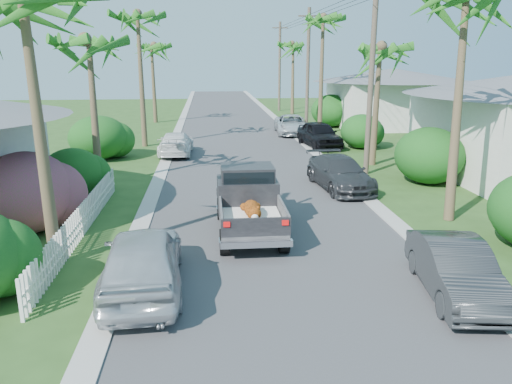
{
  "coord_description": "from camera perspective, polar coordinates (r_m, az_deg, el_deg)",
  "views": [
    {
      "loc": [
        -1.96,
        -9.98,
        5.45
      ],
      "look_at": [
        -0.53,
        4.98,
        1.4
      ],
      "focal_mm": 35.0,
      "sensor_mm": 36.0,
      "label": 1
    }
  ],
  "objects": [
    {
      "name": "road",
      "position": [
        35.45,
        -2.27,
        6.26
      ],
      "size": [
        8.0,
        100.0,
        0.02
      ],
      "primitive_type": "cube",
      "color": "#38383A",
      "rests_on": "ground"
    },
    {
      "name": "shrub_r_c",
      "position": [
        31.74,
        12.0,
        6.8
      ],
      "size": [
        2.6,
        2.86,
        2.1
      ],
      "primitive_type": "ellipsoid",
      "color": "#124115",
      "rests_on": "ground"
    },
    {
      "name": "parked_car_lf",
      "position": [
        29.22,
        -9.13,
        5.46
      ],
      "size": [
        1.94,
        4.55,
        1.31
      ],
      "primitive_type": "imported",
      "rotation": [
        0.0,
        0.0,
        3.12
      ],
      "color": "white",
      "rests_on": "ground"
    },
    {
      "name": "picket_fence",
      "position": [
        16.74,
        -19.2,
        -2.98
      ],
      "size": [
        0.1,
        11.0,
        1.0
      ],
      "primitive_type": "cube",
      "color": "white",
      "rests_on": "ground"
    },
    {
      "name": "palm_r_d",
      "position": [
        50.7,
        4.3,
        16.51
      ],
      "size": [
        4.4,
        4.4,
        8.0
      ],
      "color": "brown",
      "rests_on": "ground"
    },
    {
      "name": "curb_left",
      "position": [
        35.47,
        -9.26,
        6.11
      ],
      "size": [
        0.6,
        100.0,
        0.06
      ],
      "primitive_type": "cube",
      "color": "#A5A39E",
      "rests_on": "ground"
    },
    {
      "name": "parked_car_rd",
      "position": [
        36.98,
        4.1,
        7.66
      ],
      "size": [
        2.55,
        5.07,
        1.38
      ],
      "primitive_type": "imported",
      "rotation": [
        0.0,
        0.0,
        -0.06
      ],
      "color": "silver",
      "rests_on": "ground"
    },
    {
      "name": "shrub_l_c",
      "position": [
        21.18,
        -20.25,
        2.02
      ],
      "size": [
        2.4,
        2.64,
        2.0
      ],
      "primitive_type": "ellipsoid",
      "color": "#124115",
      "rests_on": "ground"
    },
    {
      "name": "palm_l_d",
      "position": [
        44.22,
        -11.85,
        16.08
      ],
      "size": [
        4.4,
        4.4,
        7.7
      ],
      "color": "brown",
      "rests_on": "ground"
    },
    {
      "name": "utility_pole_b",
      "position": [
        24.2,
        13.04,
        12.7
      ],
      "size": [
        1.6,
        0.26,
        9.0
      ],
      "color": "brown",
      "rests_on": "ground"
    },
    {
      "name": "parked_car_rn",
      "position": [
        12.7,
        21.83,
        -8.25
      ],
      "size": [
        1.92,
        4.12,
        1.31
      ],
      "primitive_type": "imported",
      "rotation": [
        0.0,
        0.0,
        -0.14
      ],
      "color": "#2C2F31",
      "rests_on": "ground"
    },
    {
      "name": "house_right_far",
      "position": [
        42.82,
        15.22,
        10.12
      ],
      "size": [
        9.0,
        8.0,
        4.6
      ],
      "color": "silver",
      "rests_on": "ground"
    },
    {
      "name": "utility_pole_d",
      "position": [
        53.52,
        2.72,
        14.17
      ],
      "size": [
        1.6,
        0.26,
        9.0
      ],
      "color": "brown",
      "rests_on": "ground"
    },
    {
      "name": "parked_car_ln",
      "position": [
        12.3,
        -12.83,
        -7.59
      ],
      "size": [
        2.12,
        4.73,
        1.58
      ],
      "primitive_type": "imported",
      "rotation": [
        0.0,
        0.0,
        3.2
      ],
      "color": "silver",
      "rests_on": "ground"
    },
    {
      "name": "palm_r_c",
      "position": [
        36.99,
        7.7,
        19.09
      ],
      "size": [
        4.4,
        4.4,
        9.4
      ],
      "color": "brown",
      "rests_on": "ground"
    },
    {
      "name": "ground",
      "position": [
        11.54,
        5.1,
        -13.17
      ],
      "size": [
        120.0,
        120.0,
        0.0
      ],
      "primitive_type": "plane",
      "color": "#2A491B",
      "rests_on": "ground"
    },
    {
      "name": "palm_l_c",
      "position": [
        32.32,
        -13.4,
        19.08
      ],
      "size": [
        4.4,
        4.4,
        9.2
      ],
      "color": "brown",
      "rests_on": "ground"
    },
    {
      "name": "parked_car_rf",
      "position": [
        31.82,
        7.26,
        6.54
      ],
      "size": [
        2.43,
        4.8,
        1.57
      ],
      "primitive_type": "imported",
      "rotation": [
        0.0,
        0.0,
        0.13
      ],
      "color": "black",
      "rests_on": "ground"
    },
    {
      "name": "palm_l_b",
      "position": [
        22.51,
        -18.65,
        16.11
      ],
      "size": [
        4.4,
        4.4,
        7.4
      ],
      "color": "brown",
      "rests_on": "ground"
    },
    {
      "name": "shrub_r_d",
      "position": [
        41.41,
        8.57,
        9.18
      ],
      "size": [
        3.2,
        3.52,
        2.6
      ],
      "primitive_type": "ellipsoid",
      "color": "#124115",
      "rests_on": "ground"
    },
    {
      "name": "palm_r_b",
      "position": [
        26.41,
        13.96,
        15.76
      ],
      "size": [
        4.4,
        4.4,
        7.2
      ],
      "color": "brown",
      "rests_on": "ground"
    },
    {
      "name": "pickup_truck",
      "position": [
        16.24,
        -0.92,
        -0.79
      ],
      "size": [
        1.98,
        5.12,
        2.06
      ],
      "color": "black",
      "rests_on": "ground"
    },
    {
      "name": "shrub_l_d",
      "position": [
        28.94,
        -17.57,
        5.95
      ],
      "size": [
        3.2,
        3.52,
        2.4
      ],
      "primitive_type": "ellipsoid",
      "color": "#124115",
      "rests_on": "ground"
    },
    {
      "name": "utility_pole_c",
      "position": [
        38.73,
        5.94,
        13.76
      ],
      "size": [
        1.6,
        0.26,
        9.0
      ],
      "color": "brown",
      "rests_on": "ground"
    },
    {
      "name": "shrub_r_b",
      "position": [
        23.52,
        19.19,
        3.96
      ],
      "size": [
        3.0,
        3.3,
        2.5
      ],
      "primitive_type": "ellipsoid",
      "color": "#124115",
      "rests_on": "ground"
    },
    {
      "name": "curb_right",
      "position": [
        35.94,
        4.64,
        6.37
      ],
      "size": [
        0.6,
        100.0,
        0.06
      ],
      "primitive_type": "cube",
      "color": "#A5A39E",
      "rests_on": "ground"
    },
    {
      "name": "parked_car_rm",
      "position": [
        21.63,
        9.56,
        2.13
      ],
      "size": [
        2.4,
        4.84,
        1.35
      ],
      "primitive_type": "imported",
      "rotation": [
        0.0,
        0.0,
        0.11
      ],
      "color": "#2D2F32",
      "rests_on": "ground"
    },
    {
      "name": "shrub_l_b",
      "position": [
        17.51,
        -24.78,
        -0.04
      ],
      "size": [
        3.0,
        3.3,
        2.6
      ],
      "primitive_type": "ellipsoid",
      "color": "#C01B6C",
      "rests_on": "ground"
    }
  ]
}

